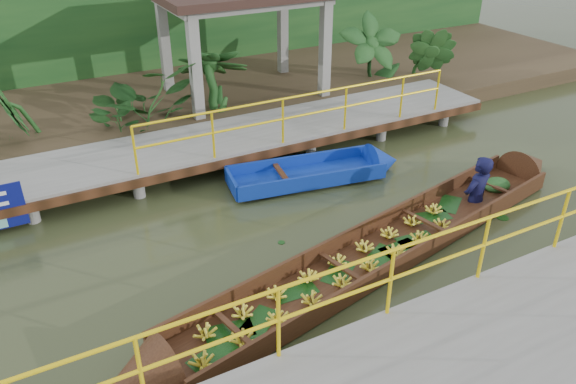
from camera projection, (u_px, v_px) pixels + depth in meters
name	position (u px, v px, depth m)	size (l,w,h in m)	color
ground	(239.00, 251.00, 9.69)	(80.00, 80.00, 0.00)	#2C3319
land_strip	(128.00, 104.00, 15.35)	(30.00, 8.00, 0.45)	#372A1B
far_dock	(175.00, 152.00, 12.10)	(16.00, 2.06, 1.66)	slate
pavilion	(242.00, 4.00, 14.40)	(4.40, 3.00, 3.00)	slate
foliage_backdrop	(98.00, 20.00, 16.41)	(30.00, 0.80, 4.00)	#133D17
vendor_boat	(399.00, 235.00, 9.66)	(10.46, 3.17, 2.32)	#32190D
moored_blue_boat	(345.00, 169.00, 12.09)	(3.90, 1.55, 0.90)	#0E2C9A
tropical_plants	(209.00, 82.00, 13.81)	(14.29, 1.29, 1.61)	#133D17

